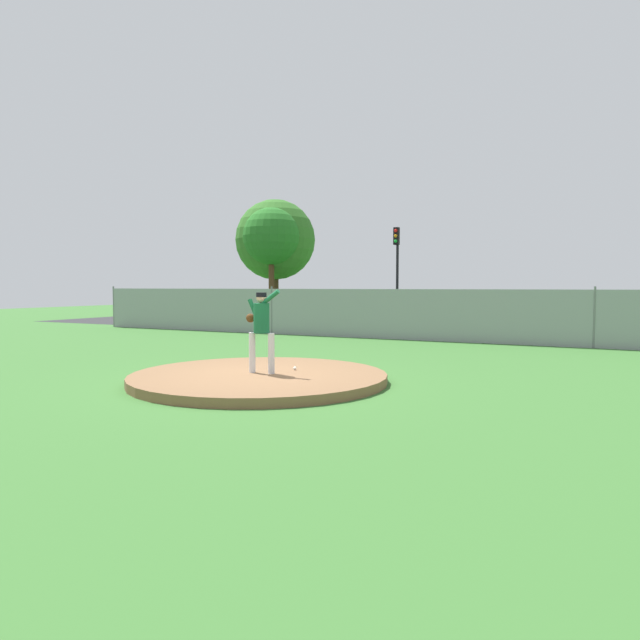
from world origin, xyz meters
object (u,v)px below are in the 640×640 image
(parked_car_teal, at_px, (378,312))
(traffic_light_near, at_px, (397,258))
(parked_car_white, at_px, (240,310))
(pitcher_youth, at_px, (261,323))
(baseball, at_px, (295,368))

(parked_car_teal, relative_size, traffic_light_near, 0.88)
(parked_car_teal, xyz_separation_m, traffic_light_near, (-0.65, 4.36, 2.63))
(parked_car_teal, relative_size, parked_car_white, 1.06)
(parked_car_white, relative_size, traffic_light_near, 0.83)
(pitcher_youth, xyz_separation_m, baseball, (0.40, 0.66, -0.97))
(pitcher_youth, xyz_separation_m, traffic_light_near, (-3.67, 18.73, 2.22))
(baseball, xyz_separation_m, parked_car_white, (-11.10, 13.84, 0.52))
(pitcher_youth, xyz_separation_m, parked_car_white, (-10.70, 14.50, -0.45))
(traffic_light_near, bearing_deg, pitcher_youth, -78.91)
(parked_car_white, height_order, traffic_light_near, traffic_light_near)
(parked_car_teal, height_order, parked_car_white, parked_car_teal)
(baseball, relative_size, traffic_light_near, 0.01)
(baseball, height_order, parked_car_teal, parked_car_teal)
(parked_car_white, bearing_deg, baseball, -51.26)
(pitcher_youth, bearing_deg, parked_car_white, 126.42)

